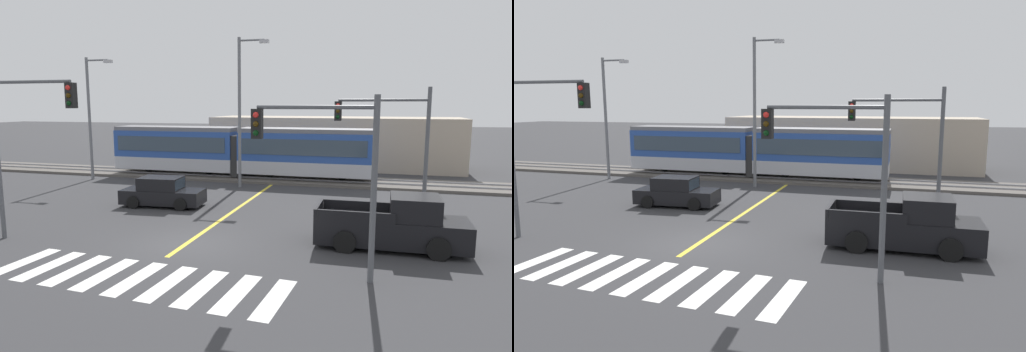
# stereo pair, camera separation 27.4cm
# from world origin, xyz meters

# --- Properties ---
(ground_plane) EXTENTS (200.00, 200.00, 0.00)m
(ground_plane) POSITION_xyz_m (0.00, 0.00, 0.00)
(ground_plane) COLOR #333335
(track_bed) EXTENTS (120.00, 4.00, 0.18)m
(track_bed) POSITION_xyz_m (0.00, 15.32, 0.09)
(track_bed) COLOR #56514C
(track_bed) RESTS_ON ground
(rail_near) EXTENTS (120.00, 0.08, 0.10)m
(rail_near) POSITION_xyz_m (0.00, 14.60, 0.23)
(rail_near) COLOR #939399
(rail_near) RESTS_ON track_bed
(rail_far) EXTENTS (120.00, 0.08, 0.10)m
(rail_far) POSITION_xyz_m (0.00, 16.04, 0.23)
(rail_far) COLOR #939399
(rail_far) RESTS_ON track_bed
(light_rail_tram) EXTENTS (18.50, 2.64, 3.43)m
(light_rail_tram) POSITION_xyz_m (-2.87, 15.31, 2.05)
(light_rail_tram) COLOR #B7BAC1
(light_rail_tram) RESTS_ON track_bed
(crosswalk_stripe_0) EXTENTS (0.73, 2.83, 0.01)m
(crosswalk_stripe_0) POSITION_xyz_m (-4.39, -3.27, 0.00)
(crosswalk_stripe_0) COLOR silver
(crosswalk_stripe_0) RESTS_ON ground
(crosswalk_stripe_1) EXTENTS (0.73, 2.83, 0.01)m
(crosswalk_stripe_1) POSITION_xyz_m (-3.29, -3.34, 0.00)
(crosswalk_stripe_1) COLOR silver
(crosswalk_stripe_1) RESTS_ON ground
(crosswalk_stripe_2) EXTENTS (0.73, 2.83, 0.01)m
(crosswalk_stripe_2) POSITION_xyz_m (-2.20, -3.41, 0.00)
(crosswalk_stripe_2) COLOR silver
(crosswalk_stripe_2) RESTS_ON ground
(crosswalk_stripe_3) EXTENTS (0.73, 2.83, 0.01)m
(crosswalk_stripe_3) POSITION_xyz_m (-1.10, -3.48, 0.00)
(crosswalk_stripe_3) COLOR silver
(crosswalk_stripe_3) RESTS_ON ground
(crosswalk_stripe_4) EXTENTS (0.73, 2.83, 0.01)m
(crosswalk_stripe_4) POSITION_xyz_m (0.00, -3.54, 0.00)
(crosswalk_stripe_4) COLOR silver
(crosswalk_stripe_4) RESTS_ON ground
(crosswalk_stripe_5) EXTENTS (0.73, 2.83, 0.01)m
(crosswalk_stripe_5) POSITION_xyz_m (1.10, -3.61, 0.00)
(crosswalk_stripe_5) COLOR silver
(crosswalk_stripe_5) RESTS_ON ground
(crosswalk_stripe_6) EXTENTS (0.73, 2.83, 0.01)m
(crosswalk_stripe_6) POSITION_xyz_m (2.20, -3.68, 0.00)
(crosswalk_stripe_6) COLOR silver
(crosswalk_stripe_6) RESTS_ON ground
(crosswalk_stripe_7) EXTENTS (0.73, 2.83, 0.01)m
(crosswalk_stripe_7) POSITION_xyz_m (3.29, -3.75, 0.00)
(crosswalk_stripe_7) COLOR silver
(crosswalk_stripe_7) RESTS_ON ground
(crosswalk_stripe_8) EXTENTS (0.73, 2.83, 0.01)m
(crosswalk_stripe_8) POSITION_xyz_m (4.39, -3.82, 0.00)
(crosswalk_stripe_8) COLOR silver
(crosswalk_stripe_8) RESTS_ON ground
(lane_centre_line) EXTENTS (0.20, 14.86, 0.01)m
(lane_centre_line) POSITION_xyz_m (0.00, 5.89, 0.00)
(lane_centre_line) COLOR gold
(lane_centre_line) RESTS_ON ground
(sedan_crossing) EXTENTS (4.32, 2.16, 1.52)m
(sedan_crossing) POSITION_xyz_m (-3.90, 5.72, 0.70)
(sedan_crossing) COLOR black
(sedan_crossing) RESTS_ON ground
(pickup_truck) EXTENTS (5.42, 2.28, 1.98)m
(pickup_truck) POSITION_xyz_m (7.54, 1.70, 0.84)
(pickup_truck) COLOR black
(pickup_truck) RESTS_ON ground
(traffic_light_near_right) EXTENTS (3.75, 0.38, 5.50)m
(traffic_light_near_right) POSITION_xyz_m (5.52, -1.87, 3.69)
(traffic_light_near_right) COLOR #515459
(traffic_light_near_right) RESTS_ON ground
(traffic_light_mid_right) EXTENTS (4.25, 0.38, 5.99)m
(traffic_light_mid_right) POSITION_xyz_m (7.44, 6.58, 3.93)
(traffic_light_mid_right) COLOR #515459
(traffic_light_mid_right) RESTS_ON ground
(traffic_light_near_left) EXTENTS (3.75, 0.38, 6.61)m
(traffic_light_near_left) POSITION_xyz_m (-6.04, -1.22, 4.29)
(traffic_light_near_left) COLOR #515459
(traffic_light_near_left) RESTS_ON ground
(street_lamp_west) EXTENTS (2.05, 0.28, 8.34)m
(street_lamp_west) POSITION_xyz_m (-12.44, 12.02, 4.73)
(street_lamp_west) COLOR slate
(street_lamp_west) RESTS_ON ground
(street_lamp_centre) EXTENTS (1.97, 0.28, 9.25)m
(street_lamp_centre) POSITION_xyz_m (-1.59, 12.02, 5.18)
(street_lamp_centre) COLOR slate
(street_lamp_centre) RESTS_ON ground
(building_backdrop_far) EXTENTS (20.12, 6.00, 4.15)m
(building_backdrop_far) POSITION_xyz_m (2.88, 23.37, 2.08)
(building_backdrop_far) COLOR tan
(building_backdrop_far) RESTS_ON ground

